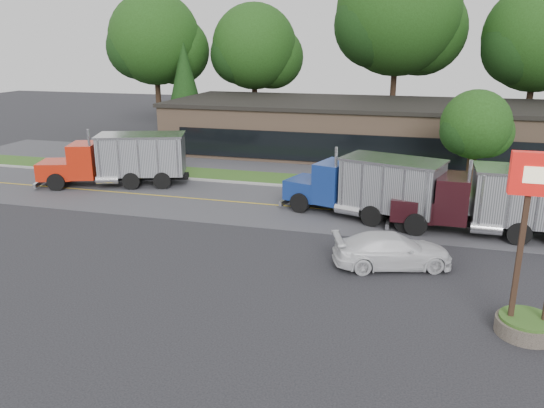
% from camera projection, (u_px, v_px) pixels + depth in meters
% --- Properties ---
extents(ground, '(140.00, 140.00, 0.00)m').
position_uv_depth(ground, '(242.00, 268.00, 22.13)').
color(ground, '#333338').
rests_on(ground, ground).
extents(road, '(60.00, 8.00, 0.02)m').
position_uv_depth(road, '(292.00, 207.00, 30.43)').
color(road, '#55555A').
rests_on(road, ground).
extents(center_line, '(60.00, 0.12, 0.01)m').
position_uv_depth(center_line, '(292.00, 207.00, 30.43)').
color(center_line, gold).
rests_on(center_line, ground).
extents(curb, '(60.00, 0.30, 0.12)m').
position_uv_depth(curb, '(307.00, 188.00, 34.30)').
color(curb, '#9E9E99').
rests_on(curb, ground).
extents(grass_verge, '(60.00, 3.40, 0.03)m').
position_uv_depth(grass_verge, '(313.00, 181.00, 35.96)').
color(grass_verge, '#376121').
rests_on(grass_verge, ground).
extents(far_parking, '(60.00, 7.00, 0.02)m').
position_uv_depth(far_parking, '(325.00, 166.00, 40.56)').
color(far_parking, '#55555A').
rests_on(far_parking, ground).
extents(strip_mall, '(32.00, 12.00, 4.00)m').
position_uv_depth(strip_mall, '(362.00, 129.00, 45.00)').
color(strip_mall, '#8D6D56').
rests_on(strip_mall, ground).
extents(bilo_sign, '(2.20, 1.90, 5.95)m').
position_uv_depth(bilo_sign, '(534.00, 277.00, 16.55)').
color(bilo_sign, '#6B6054').
rests_on(bilo_sign, ground).
extents(tree_far_a, '(9.86, 9.28, 14.06)m').
position_uv_depth(tree_far_a, '(157.00, 43.00, 54.20)').
color(tree_far_a, '#382619').
rests_on(tree_far_a, ground).
extents(tree_far_b, '(9.07, 8.53, 12.93)m').
position_uv_depth(tree_far_b, '(256.00, 51.00, 53.69)').
color(tree_far_b, '#382619').
rests_on(tree_far_b, ground).
extents(tree_far_c, '(12.22, 11.50, 17.43)m').
position_uv_depth(tree_far_c, '(400.00, 19.00, 49.29)').
color(tree_far_c, '#382619').
rests_on(tree_far_c, ground).
extents(tree_far_d, '(9.91, 9.32, 14.13)m').
position_uv_depth(tree_far_d, '(539.00, 43.00, 45.89)').
color(tree_far_d, '#382619').
rests_on(tree_far_d, ground).
extents(evergreen_left, '(4.19, 4.19, 9.52)m').
position_uv_depth(evergreen_left, '(185.00, 83.00, 52.35)').
color(evergreen_left, '#382619').
rests_on(evergreen_left, ground).
extents(tree_verge, '(4.47, 4.21, 6.38)m').
position_uv_depth(tree_verge, '(477.00, 128.00, 32.25)').
color(tree_verge, '#382619').
rests_on(tree_verge, ground).
extents(dump_truck_red, '(9.63, 5.37, 3.36)m').
position_uv_depth(dump_truck_red, '(122.00, 158.00, 34.52)').
color(dump_truck_red, black).
rests_on(dump_truck_red, ground).
extents(dump_truck_blue, '(8.76, 4.84, 3.36)m').
position_uv_depth(dump_truck_blue, '(370.00, 186.00, 27.92)').
color(dump_truck_blue, black).
rests_on(dump_truck_blue, ground).
extents(dump_truck_maroon, '(9.38, 2.72, 3.36)m').
position_uv_depth(dump_truck_maroon, '(503.00, 200.00, 25.39)').
color(dump_truck_maroon, black).
rests_on(dump_truck_maroon, ground).
extents(rally_car, '(5.31, 3.43, 1.43)m').
position_uv_depth(rally_car, '(392.00, 250.00, 22.11)').
color(rally_car, silver).
rests_on(rally_car, ground).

